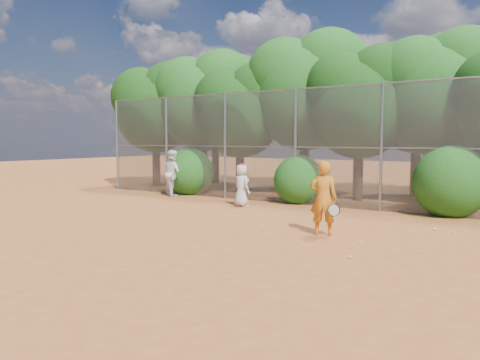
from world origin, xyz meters
The scene contains 22 objects.
ground centered at (0.00, 0.00, 0.00)m, with size 80.00×80.00×0.00m, color #A55725.
fence_back centered at (-0.12, 6.00, 2.05)m, with size 20.05×0.09×4.03m.
tree_0 centered at (-9.44, 8.04, 3.93)m, with size 4.38×3.81×6.00m.
tree_1 centered at (-6.94, 8.54, 4.16)m, with size 4.64×4.03×6.35m.
tree_2 centered at (-4.45, 7.83, 3.58)m, with size 3.99×3.47×5.47m.
tree_3 centered at (-1.94, 8.84, 4.40)m, with size 4.89×4.26×6.70m.
tree_4 centered at (0.55, 8.24, 3.76)m, with size 4.19×3.64×5.73m.
tree_5 centered at (3.06, 9.04, 4.05)m, with size 4.51×3.92×6.17m.
tree_9 centered at (-7.94, 10.84, 4.34)m, with size 4.83×4.20×6.62m.
tree_10 centered at (-2.93, 11.05, 4.63)m, with size 5.15×4.48×7.06m.
tree_11 centered at (2.06, 10.64, 4.16)m, with size 4.64×4.03×6.35m.
bush_0 centered at (-6.00, 6.30, 1.00)m, with size 2.00×2.00×2.00m, color #164C13.
bush_1 centered at (-1.00, 6.30, 0.90)m, with size 1.80×1.80×1.80m, color #164C13.
bush_2 centered at (4.00, 6.30, 1.10)m, with size 2.20×2.20×2.20m, color #164C13.
player_yellow centered at (1.98, 1.56, 0.88)m, with size 0.85×0.62×1.76m.
player_teen centered at (-2.22, 4.45, 0.73)m, with size 0.82×0.70×1.46m.
player_white centered at (-6.14, 5.40, 0.93)m, with size 1.13×1.06×1.85m.
ball_0 centered at (3.07, 1.09, 0.03)m, with size 0.07×0.07×0.07m, color #BCDC28.
ball_1 centered at (4.55, 3.36, 0.03)m, with size 0.07×0.07×0.07m, color #BCDC28.
ball_2 centered at (3.31, -0.23, 0.03)m, with size 0.07×0.07×0.07m, color #BCDC28.
ball_3 centered at (0.37, 1.54, 0.03)m, with size 0.07×0.07×0.07m, color #BCDC28.
ball_4 centered at (4.09, 3.57, 0.03)m, with size 0.07×0.07×0.07m, color #BCDC28.
Camera 1 is at (6.37, -8.68, 2.27)m, focal length 35.00 mm.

